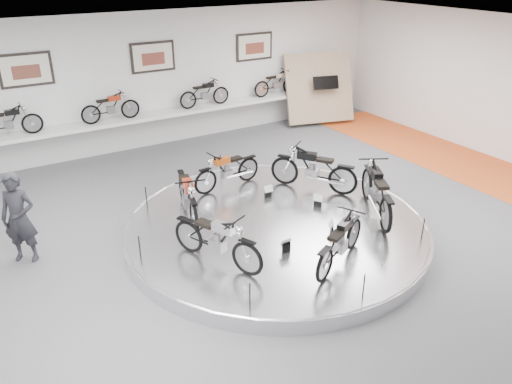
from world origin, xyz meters
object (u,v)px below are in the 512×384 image
bike_d (217,239)px  bike_e (340,241)px  visitor (19,218)px  shelf (161,115)px  bike_b (227,170)px  bike_c (188,195)px  bike_a (313,169)px  display_platform (276,228)px  bike_f (377,191)px

bike_d → bike_e: size_ratio=1.06×
bike_e → visitor: size_ratio=0.88×
shelf → bike_d: bearing=-104.0°
bike_b → visitor: size_ratio=0.86×
bike_c → bike_d: bearing=6.2°
shelf → bike_a: size_ratio=6.01×
bike_e → visitor: bearing=116.8°
display_platform → bike_a: size_ratio=3.49×
bike_f → bike_d: bearing=117.4°
shelf → bike_f: bearing=-74.3°
display_platform → visitor: (-4.71, 1.74, 0.76)m
bike_a → visitor: (-6.35, 0.83, 0.08)m
bike_b → bike_c: 1.73m
bike_b → bike_c: (-1.46, -0.93, 0.07)m
bike_d → visitor: (-2.93, 2.47, 0.11)m
bike_a → bike_f: bike_f is taller
display_platform → visitor: visitor is taller
bike_c → bike_f: (3.52, -1.96, 0.03)m
display_platform → bike_b: size_ratio=4.07×
bike_f → bike_a: bearing=41.1°
shelf → visitor: (-4.71, -4.66, -0.09)m
bike_b → bike_f: (2.07, -2.89, 0.10)m
bike_b → bike_e: 3.99m
display_platform → visitor: 5.08m
display_platform → bike_a: bearing=28.8°
display_platform → visitor: bearing=159.7°
display_platform → bike_a: bike_a is taller
shelf → bike_f: size_ratio=5.74×
display_platform → bike_d: bike_d is taller
bike_b → visitor: visitor is taller
bike_c → bike_e: size_ratio=1.13×
bike_d → bike_c: bearing=147.3°
bike_c → bike_e: (1.61, -3.05, -0.06)m
bike_a → bike_b: bike_a is taller
bike_a → bike_c: 3.15m
shelf → bike_e: 8.32m
shelf → bike_b: bearing=-90.6°
bike_b → bike_d: size_ratio=0.93×
display_platform → bike_d: bearing=-157.5°
display_platform → bike_b: bike_b is taller
shelf → bike_f: 7.50m
bike_a → bike_f: 1.77m
display_platform → bike_d: size_ratio=3.76×
visitor → bike_b: bearing=37.9°
display_platform → bike_a: (1.65, 0.91, 0.69)m
display_platform → bike_d: (-1.78, -0.73, 0.65)m
bike_d → visitor: size_ratio=0.93×
shelf → bike_a: (1.65, -5.49, -0.16)m
bike_c → bike_f: bike_f is taller
bike_d → bike_f: size_ratio=0.89×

